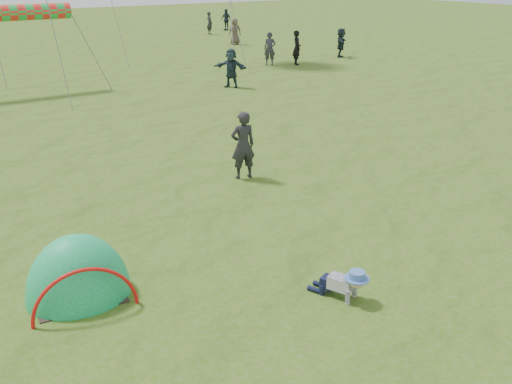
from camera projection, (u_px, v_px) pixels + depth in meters
ground at (345, 324)px, 8.44m from camera, size 140.00×140.00×0.00m
crawling_toddler at (344, 283)px, 9.02m from camera, size 0.74×0.86×0.55m
popup_tent at (80, 296)px, 9.17m from camera, size 1.82×1.57×2.13m
standing_adult at (243, 145)px, 13.98m from camera, size 0.69×0.53×1.69m
crowd_person_0 at (210, 23)px, 43.93m from camera, size 0.43×0.63×1.69m
crowd_person_4 at (235, 31)px, 38.21m from camera, size 0.97×0.81×1.70m
crowd_person_5 at (231, 68)px, 24.65m from camera, size 1.26×1.55×1.66m
crowd_person_6 at (297, 48)px, 30.29m from camera, size 0.64×0.76×1.78m
crowd_person_11 at (341, 43)px, 32.89m from camera, size 1.42×1.41×1.64m
crowd_person_12 at (270, 49)px, 30.23m from camera, size 0.74×0.71×1.70m
crowd_person_14 at (226, 20)px, 46.63m from camera, size 0.71×1.07×1.70m
rainbow_tube_kite at (0, 13)px, 22.37m from camera, size 5.44×0.64×0.64m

